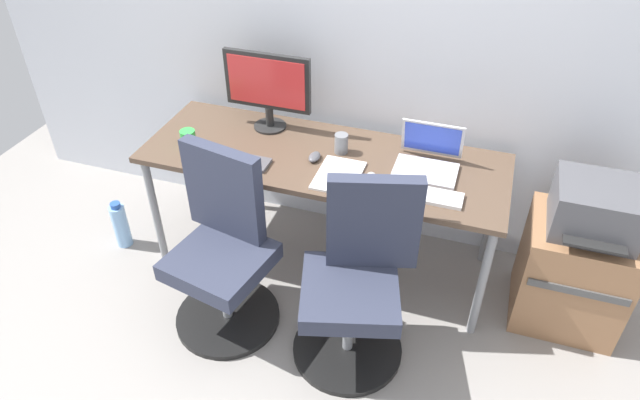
% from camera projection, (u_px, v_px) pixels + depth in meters
% --- Properties ---
extents(ground_plane, '(5.28, 5.28, 0.00)m').
position_uv_depth(ground_plane, '(323.00, 257.00, 3.35)').
color(ground_plane, gray).
extents(back_wall, '(4.40, 0.04, 2.60)m').
position_uv_depth(back_wall, '(348.00, 17.00, 2.87)').
color(back_wall, silver).
rests_on(back_wall, ground).
extents(desk, '(1.89, 0.66, 0.71)m').
position_uv_depth(desk, '(323.00, 166.00, 2.96)').
color(desk, brown).
rests_on(desk, ground).
extents(office_chair_left, '(0.54, 0.54, 0.94)m').
position_uv_depth(office_chair_left, '(223.00, 251.00, 2.77)').
color(office_chair_left, black).
rests_on(office_chair_left, ground).
extents(office_chair_right, '(0.54, 0.54, 0.94)m').
position_uv_depth(office_chair_right, '(357.00, 283.00, 2.60)').
color(office_chair_right, black).
rests_on(office_chair_right, ground).
extents(side_cabinet, '(0.50, 0.46, 0.58)m').
position_uv_depth(side_cabinet, '(572.00, 272.00, 2.84)').
color(side_cabinet, '#996B47').
rests_on(side_cabinet, ground).
extents(printer, '(0.38, 0.40, 0.24)m').
position_uv_depth(printer, '(596.00, 208.00, 2.59)').
color(printer, '#515156').
rests_on(printer, side_cabinet).
extents(water_bottle_on_floor, '(0.09, 0.09, 0.31)m').
position_uv_depth(water_bottle_on_floor, '(121.00, 225.00, 3.36)').
color(water_bottle_on_floor, '#8CBFF2').
rests_on(water_bottle_on_floor, ground).
extents(desktop_monitor, '(0.48, 0.18, 0.43)m').
position_uv_depth(desktop_monitor, '(268.00, 86.00, 3.00)').
color(desktop_monitor, '#262626').
rests_on(desktop_monitor, desk).
extents(open_laptop, '(0.31, 0.28, 0.22)m').
position_uv_depth(open_laptop, '(428.00, 158.00, 2.81)').
color(open_laptop, silver).
rests_on(open_laptop, desk).
extents(keyboard_by_monitor, '(0.34, 0.12, 0.02)m').
position_uv_depth(keyboard_by_monitor, '(237.00, 160.00, 2.87)').
color(keyboard_by_monitor, '#515156').
rests_on(keyboard_by_monitor, desk).
extents(keyboard_by_laptop, '(0.34, 0.12, 0.02)m').
position_uv_depth(keyboard_by_laptop, '(426.00, 195.00, 2.64)').
color(keyboard_by_laptop, silver).
rests_on(keyboard_by_laptop, desk).
extents(mouse_by_monitor, '(0.06, 0.10, 0.03)m').
position_uv_depth(mouse_by_monitor, '(370.00, 178.00, 2.74)').
color(mouse_by_monitor, '#B7B7B7').
rests_on(mouse_by_monitor, desk).
extents(mouse_by_laptop, '(0.06, 0.10, 0.03)m').
position_uv_depth(mouse_by_laptop, '(315.00, 157.00, 2.88)').
color(mouse_by_laptop, '#515156').
rests_on(mouse_by_laptop, desk).
extents(coffee_mug, '(0.08, 0.08, 0.09)m').
position_uv_depth(coffee_mug, '(188.00, 138.00, 2.97)').
color(coffee_mug, green).
rests_on(coffee_mug, desk).
extents(pen_cup, '(0.07, 0.07, 0.10)m').
position_uv_depth(pen_cup, '(341.00, 143.00, 2.92)').
color(pen_cup, slate).
rests_on(pen_cup, desk).
extents(paper_pile, '(0.21, 0.30, 0.01)m').
position_uv_depth(paper_pile, '(339.00, 175.00, 2.77)').
color(paper_pile, white).
rests_on(paper_pile, desk).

